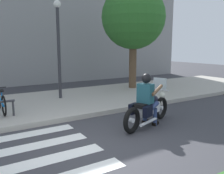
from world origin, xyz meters
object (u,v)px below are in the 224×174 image
at_px(rider, 147,96).
at_px(bicycle_3, 1,102).
at_px(motorcycle, 148,109).
at_px(street_lamp, 58,41).
at_px(tree_near_rack, 133,18).

height_order(rider, bicycle_3, rider).
height_order(motorcycle, bicycle_3, motorcycle).
distance_m(motorcycle, rider, 0.38).
xyz_separation_m(bicycle_3, street_lamp, (2.29, 1.08, 1.87)).
distance_m(bicycle_3, street_lamp, 3.14).
bearing_deg(rider, tree_near_rack, 57.06).
relative_size(rider, bicycle_3, 0.93).
distance_m(rider, tree_near_rack, 5.96).
xyz_separation_m(rider, tree_near_rack, (2.90, 4.48, 2.65)).
bearing_deg(motorcycle, rider, -163.28).
height_order(motorcycle, tree_near_rack, tree_near_rack).
relative_size(motorcycle, rider, 1.48).
xyz_separation_m(rider, street_lamp, (-0.95, 4.08, 1.53)).
distance_m(street_lamp, tree_near_rack, 4.03).
bearing_deg(street_lamp, tree_near_rack, 5.93).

